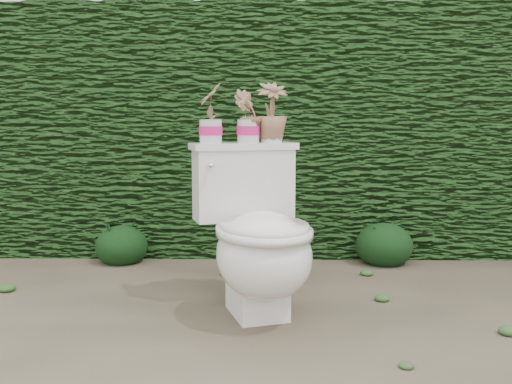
{
  "coord_description": "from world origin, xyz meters",
  "views": [
    {
      "loc": [
        0.11,
        -2.45,
        0.88
      ],
      "look_at": [
        0.06,
        0.18,
        0.55
      ],
      "focal_mm": 40.0,
      "sensor_mm": 36.0,
      "label": 1
    }
  ],
  "objects_px": {
    "toilet": "(258,239)",
    "potted_plant_left": "(211,115)",
    "potted_plant_center": "(248,118)",
    "potted_plant_right": "(271,114)"
  },
  "relations": [
    {
      "from": "potted_plant_center",
      "to": "potted_plant_right",
      "type": "bearing_deg",
      "value": -168.21
    },
    {
      "from": "toilet",
      "to": "potted_plant_right",
      "type": "bearing_deg",
      "value": 59.54
    },
    {
      "from": "toilet",
      "to": "potted_plant_center",
      "type": "relative_size",
      "value": 3.29
    },
    {
      "from": "toilet",
      "to": "potted_plant_left",
      "type": "bearing_deg",
      "value": 123.49
    },
    {
      "from": "potted_plant_left",
      "to": "potted_plant_center",
      "type": "height_order",
      "value": "potted_plant_left"
    },
    {
      "from": "toilet",
      "to": "potted_plant_left",
      "type": "xyz_separation_m",
      "value": [
        -0.23,
        0.18,
        0.55
      ]
    },
    {
      "from": "toilet",
      "to": "potted_plant_right",
      "type": "relative_size",
      "value": 2.85
    },
    {
      "from": "potted_plant_left",
      "to": "potted_plant_center",
      "type": "xyz_separation_m",
      "value": [
        0.17,
        0.06,
        -0.01
      ]
    },
    {
      "from": "toilet",
      "to": "potted_plant_center",
      "type": "xyz_separation_m",
      "value": [
        -0.05,
        0.24,
        0.54
      ]
    },
    {
      "from": "potted_plant_center",
      "to": "potted_plant_right",
      "type": "relative_size",
      "value": 0.87
    }
  ]
}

